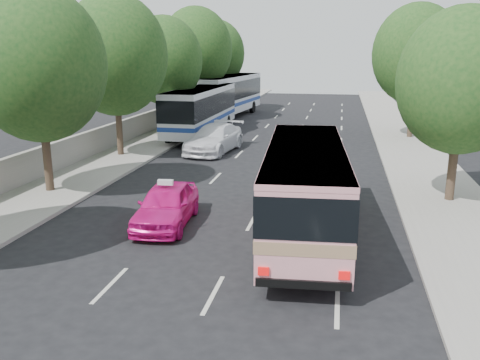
% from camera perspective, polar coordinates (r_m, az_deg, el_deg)
% --- Properties ---
extents(ground, '(120.00, 120.00, 0.00)m').
position_cam_1_polar(ground, '(15.63, -4.82, -9.09)').
color(ground, black).
rests_on(ground, ground).
extents(sidewalk_left, '(4.00, 90.00, 0.15)m').
position_cam_1_polar(sidewalk_left, '(36.53, -9.10, 4.62)').
color(sidewalk_left, '#9E998E').
rests_on(sidewalk_left, ground).
extents(sidewalk_right, '(4.00, 90.00, 0.12)m').
position_cam_1_polar(sidewalk_right, '(34.60, 18.43, 3.48)').
color(sidewalk_right, '#9E998E').
rests_on(sidewalk_right, ground).
extents(low_wall, '(0.30, 90.00, 1.50)m').
position_cam_1_polar(low_wall, '(37.06, -11.78, 5.93)').
color(low_wall, '#9E998E').
rests_on(low_wall, sidewalk_left).
extents(tree_left_b, '(5.70, 5.70, 8.88)m').
position_cam_1_polar(tree_left_b, '(23.31, -21.69, 12.48)').
color(tree_left_b, '#38281E').
rests_on(tree_left_b, ground).
extents(tree_left_c, '(6.00, 6.00, 9.35)m').
position_cam_1_polar(tree_left_c, '(30.45, -13.81, 13.90)').
color(tree_left_c, '#38281E').
rests_on(tree_left_c, ground).
extents(tree_left_d, '(5.52, 5.52, 8.60)m').
position_cam_1_polar(tree_left_d, '(37.84, -8.45, 13.45)').
color(tree_left_d, '#38281E').
rests_on(tree_left_d, ground).
extents(tree_left_e, '(6.30, 6.30, 9.82)m').
position_cam_1_polar(tree_left_e, '(45.43, -4.91, 14.71)').
color(tree_left_e, '#38281E').
rests_on(tree_left_e, ground).
extents(tree_left_f, '(5.88, 5.88, 9.16)m').
position_cam_1_polar(tree_left_f, '(53.22, -2.67, 14.25)').
color(tree_left_f, '#38281E').
rests_on(tree_left_f, ground).
extents(tree_right_near, '(5.10, 5.10, 7.95)m').
position_cam_1_polar(tree_right_near, '(22.23, 23.90, 10.62)').
color(tree_right_near, '#38281E').
rests_on(tree_right_near, ground).
extents(tree_right_far, '(6.00, 6.00, 9.35)m').
position_cam_1_polar(tree_right_far, '(38.03, 19.35, 13.56)').
color(tree_right_far, '#38281E').
rests_on(tree_right_far, ground).
extents(pink_bus, '(3.19, 9.99, 3.14)m').
position_cam_1_polar(pink_bus, '(17.01, 7.31, -0.23)').
color(pink_bus, pink).
rests_on(pink_bus, ground).
extents(pink_taxi, '(2.12, 4.56, 1.51)m').
position_cam_1_polar(pink_taxi, '(18.63, -8.27, -2.77)').
color(pink_taxi, '#E41386').
rests_on(pink_taxi, ground).
extents(white_pickup, '(3.10, 6.06, 1.68)m').
position_cam_1_polar(white_pickup, '(31.66, -2.91, 4.68)').
color(white_pickup, white).
rests_on(white_pickup, ground).
extents(tour_coach_front, '(2.67, 11.66, 3.48)m').
position_cam_1_polar(tour_coach_front, '(37.78, -4.40, 8.18)').
color(tour_coach_front, white).
rests_on(tour_coach_front, ground).
extents(tour_coach_rear, '(4.14, 13.03, 3.83)m').
position_cam_1_polar(tour_coach_rear, '(47.73, -1.37, 9.79)').
color(tour_coach_rear, white).
rests_on(tour_coach_rear, ground).
extents(taxi_roof_sign, '(0.56, 0.22, 0.18)m').
position_cam_1_polar(taxi_roof_sign, '(18.40, -8.37, -0.26)').
color(taxi_roof_sign, silver).
rests_on(taxi_roof_sign, pink_taxi).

